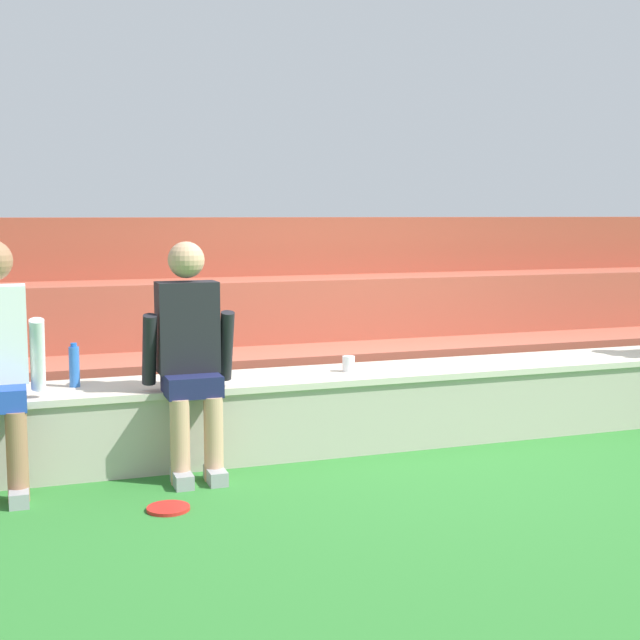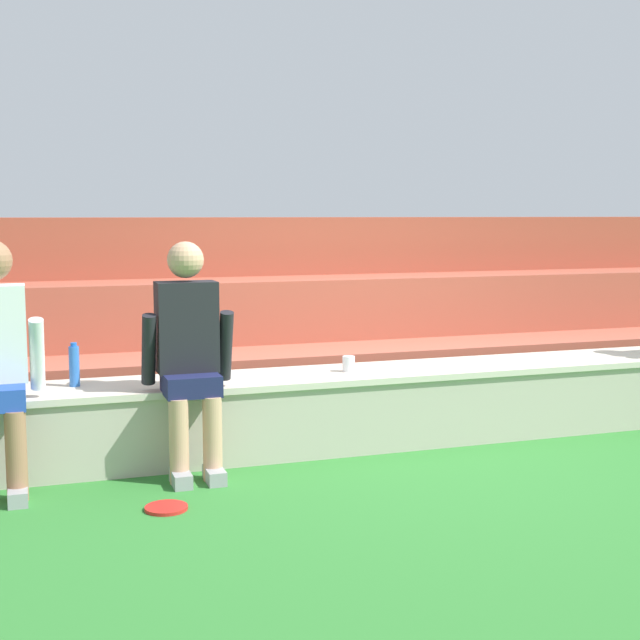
{
  "view_description": "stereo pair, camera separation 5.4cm",
  "coord_description": "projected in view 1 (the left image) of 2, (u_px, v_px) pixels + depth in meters",
  "views": [
    {
      "loc": [
        -2.42,
        -4.96,
        1.51
      ],
      "look_at": [
        -0.58,
        0.28,
        0.83
      ],
      "focal_mm": 49.22,
      "sensor_mm": 36.0,
      "label": 1
    },
    {
      "loc": [
        -2.36,
        -4.98,
        1.51
      ],
      "look_at": [
        -0.58,
        0.28,
        0.83
      ],
      "focal_mm": 49.22,
      "sensor_mm": 36.0,
      "label": 2
    }
  ],
  "objects": [
    {
      "name": "ground_plane",
      "position": [
        420.0,
        450.0,
        5.63
      ],
      "size": [
        80.0,
        80.0,
        0.0
      ],
      "primitive_type": "plane",
      "color": "#2D752D"
    },
    {
      "name": "stone_seating_wall",
      "position": [
        402.0,
        402.0,
        5.86
      ],
      "size": [
        7.09,
        0.61,
        0.49
      ],
      "color": "#B7AF9E",
      "rests_on": "ground"
    },
    {
      "name": "brick_bleachers",
      "position": [
        315.0,
        324.0,
        7.5
      ],
      "size": [
        8.91,
        1.93,
        1.48
      ],
      "color": "#AC5541",
      "rests_on": "ground"
    },
    {
      "name": "plastic_cup_middle",
      "position": [
        349.0,
        364.0,
        5.69
      ],
      "size": [
        0.08,
        0.08,
        0.1
      ],
      "primitive_type": "cylinder",
      "color": "white",
      "rests_on": "stone_seating_wall"
    },
    {
      "name": "frisbee",
      "position": [
        168.0,
        508.0,
        4.49
      ],
      "size": [
        0.22,
        0.22,
        0.02
      ],
      "primitive_type": "cylinder",
      "color": "red",
      "rests_on": "ground"
    },
    {
      "name": "water_bottle_center_gap",
      "position": [
        74.0,
        366.0,
        5.18
      ],
      "size": [
        0.06,
        0.06,
        0.26
      ],
      "color": "blue",
      "rests_on": "stone_seating_wall"
    },
    {
      "name": "person_left_of_center",
      "position": [
        190.0,
        352.0,
        5.03
      ],
      "size": [
        0.53,
        0.48,
        1.35
      ],
      "color": "tan",
      "rests_on": "ground"
    }
  ]
}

